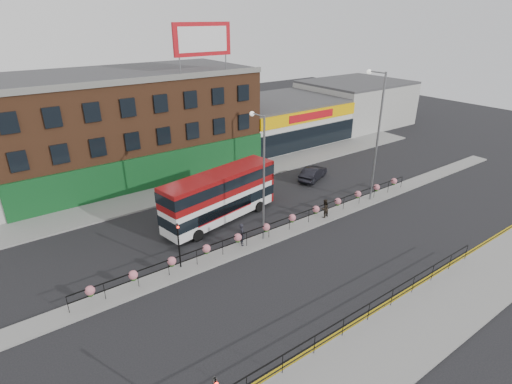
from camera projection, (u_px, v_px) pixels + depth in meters
ground at (279, 235)px, 30.28m from camera, size 120.00×120.00×0.00m
south_pavement at (420, 325)px, 21.38m from camera, size 60.00×4.00×0.15m
north_pavement at (202, 184)px, 39.12m from camera, size 60.00×4.00×0.15m
median at (279, 234)px, 30.25m from camera, size 60.00×1.60×0.15m
yellow_line_inner at (385, 303)px, 23.11m from camera, size 60.00×0.10×0.01m
yellow_line_outer at (387, 305)px, 22.98m from camera, size 60.00×0.10×0.01m
brick_building at (127, 123)px, 40.80m from camera, size 25.00×12.21×10.30m
supermarket at (279, 120)px, 52.50m from camera, size 15.00×12.25×5.30m
warehouse_east at (354, 102)px, 60.27m from camera, size 14.50×12.00×6.30m
billboard at (202, 39)px, 37.33m from camera, size 6.00×0.29×4.40m
median_railing at (279, 223)px, 29.86m from camera, size 30.04×0.56×1.23m
south_railing at (369, 308)px, 21.35m from camera, size 20.04×0.05×1.12m
double_decker_bus at (220, 192)px, 31.44m from camera, size 10.48×4.24×4.13m
car at (313, 173)px, 40.21m from camera, size 4.42×5.15×1.36m
pedestrian_a at (242, 234)px, 28.40m from camera, size 0.92×0.86×1.70m
pedestrian_b at (325, 208)px, 32.36m from camera, size 0.83×0.68×1.56m
lamp_column_west at (262, 168)px, 27.50m from camera, size 0.33×1.62×9.22m
lamp_column_east at (376, 127)px, 33.38m from camera, size 0.40×1.94×11.08m
traffic_light_median at (178, 236)px, 25.28m from camera, size 0.15×0.28×3.65m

